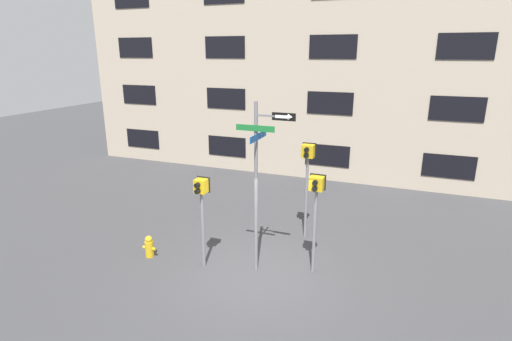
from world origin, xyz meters
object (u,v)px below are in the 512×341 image
(pedestrian_signal_right, at_px, (316,198))
(fire_hydrant, at_px, (149,247))
(street_sign_pole, at_px, (259,175))
(pedestrian_signal_across, at_px, (307,165))
(pedestrian_signal_left, at_px, (201,199))

(pedestrian_signal_right, bearing_deg, fire_hydrant, -169.02)
(street_sign_pole, xyz_separation_m, pedestrian_signal_across, (0.61, 2.34, -0.29))
(pedestrian_signal_right, bearing_deg, pedestrian_signal_across, 110.26)
(pedestrian_signal_right, xyz_separation_m, fire_hydrant, (-4.40, -0.85, -1.74))
(pedestrian_signal_left, distance_m, pedestrian_signal_right, 2.86)
(pedestrian_signal_across, bearing_deg, pedestrian_signal_left, -127.51)
(pedestrian_signal_left, distance_m, fire_hydrant, 2.30)
(street_sign_pole, distance_m, pedestrian_signal_across, 2.44)
(street_sign_pole, height_order, pedestrian_signal_left, street_sign_pole)
(street_sign_pole, distance_m, fire_hydrant, 3.86)
(street_sign_pole, xyz_separation_m, pedestrian_signal_left, (-1.43, -0.32, -0.70))
(pedestrian_signal_right, bearing_deg, street_sign_pole, -161.49)
(street_sign_pole, height_order, pedestrian_signal_across, street_sign_pole)
(street_sign_pole, bearing_deg, pedestrian_signal_left, -167.39)
(street_sign_pole, distance_m, pedestrian_signal_right, 1.50)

